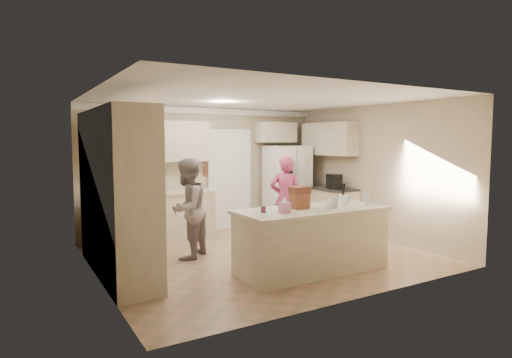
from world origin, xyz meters
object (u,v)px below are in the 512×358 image
coffee_maker (334,181)px  utensil_crock (343,200)px  tissue_box (285,208)px  refrigerator (287,186)px  teen_boy (187,209)px  dollhouse_body (300,201)px  island_base (311,241)px  teen_girl (286,199)px

coffee_maker → utensil_crock: (-1.40, -1.85, -0.07)m
coffee_maker → tissue_box: bearing=-142.4°
refrigerator → tissue_box: size_ratio=12.86×
coffee_maker → teen_boy: bearing=-174.1°
utensil_crock → teen_boy: 2.49m
dollhouse_body → tissue_box: bearing=-153.4°
island_base → teen_boy: (-1.33, 1.55, 0.38)m
coffee_maker → tissue_box: 3.28m
dollhouse_body → teen_girl: teen_girl is taller
refrigerator → tissue_box: 3.67m
island_base → dollhouse_body: dollhouse_body is taller
refrigerator → teen_girl: size_ratio=1.10×
coffee_maker → teen_boy: 3.41m
tissue_box → teen_girl: 2.14m
island_base → teen_girl: teen_girl is taller
dollhouse_body → teen_girl: size_ratio=0.16×
island_base → teen_boy: bearing=130.7°
coffee_maker → island_base: (-2.05, -1.90, -0.63)m
refrigerator → dollhouse_body: 3.29m
coffee_maker → dollhouse_body: 2.84m
dollhouse_body → teen_boy: 1.88m
coffee_maker → tissue_box: (-2.60, -2.00, -0.07)m
utensil_crock → teen_girl: (0.02, 1.60, -0.18)m
refrigerator → dollhouse_body: size_ratio=6.92×
tissue_box → teen_boy: 1.83m
refrigerator → teen_boy: (-2.89, -1.36, -0.08)m
tissue_box → dollhouse_body: bearing=26.6°
coffee_maker → dollhouse_body: size_ratio=1.15×
utensil_crock → teen_boy: bearing=142.9°
utensil_crock → teen_boy: teen_boy is taller
coffee_maker → teen_girl: size_ratio=0.18×
refrigerator → teen_girl: (-0.89, -1.25, -0.08)m
tissue_box → dollhouse_body: (0.40, 0.20, 0.04)m
teen_boy → teen_girl: same height
utensil_crock → teen_girl: teen_girl is taller
island_base → tissue_box: 0.79m
utensil_crock → dollhouse_body: bearing=176.4°
island_base → dollhouse_body: 0.62m
island_base → tissue_box: (-0.55, -0.10, 0.56)m
teen_girl → tissue_box: bearing=93.0°
tissue_box → teen_boy: teen_boy is taller
utensil_crock → tissue_box: 1.21m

